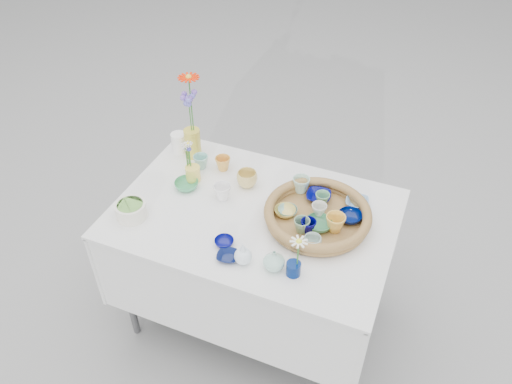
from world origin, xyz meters
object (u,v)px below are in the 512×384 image
at_px(display_table, 255,314).
at_px(tall_vase_yellow, 193,143).
at_px(bud_vase_seafoam, 274,260).
at_px(wicker_tray, 317,215).

xyz_separation_m(display_table, tall_vase_yellow, (-0.46, 0.28, 0.84)).
bearing_deg(bud_vase_seafoam, display_table, 125.97).
distance_m(display_table, bud_vase_seafoam, 0.88).
distance_m(wicker_tray, bud_vase_seafoam, 0.34).
height_order(wicker_tray, bud_vase_seafoam, bud_vase_seafoam).
distance_m(display_table, tall_vase_yellow, 1.00).
relative_size(display_table, wicker_tray, 2.66).
height_order(wicker_tray, tall_vase_yellow, tall_vase_yellow).
distance_m(display_table, wicker_tray, 0.85).
relative_size(bud_vase_seafoam, tall_vase_yellow, 0.59).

